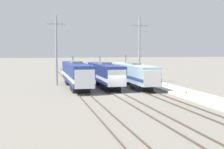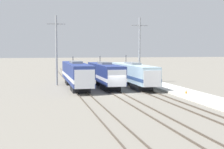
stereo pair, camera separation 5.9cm
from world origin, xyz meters
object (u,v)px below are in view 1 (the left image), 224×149
Objects in this scene: locomotive_center at (105,74)px; locomotive_far_right at (133,74)px; traffic_cone at (186,91)px; catenary_tower_left at (56,49)px; locomotive_far_left at (76,74)px; catenary_tower_right at (139,49)px.

locomotive_far_right is (4.54, -0.47, -0.04)m from locomotive_center.
catenary_tower_left is at bearing 134.34° from traffic_cone.
locomotive_center reaches higher than locomotive_far_left.
locomotive_far_left is 1.69× the size of catenary_tower_right.
catenary_tower_right is (7.11, 4.38, 3.95)m from locomotive_center.
catenary_tower_right is at bearing 31.59° from locomotive_center.
catenary_tower_right is at bearing 62.06° from locomotive_far_right.
locomotive_far_left is 39.92× the size of traffic_cone.
catenary_tower_left is 14.44m from catenary_tower_right.
locomotive_far_right is 37.27× the size of traffic_cone.
locomotive_far_left is at bearing -56.66° from catenary_tower_left.
locomotive_far_left is 12.99m from catenary_tower_right.
locomotive_far_left is at bearing 176.12° from locomotive_far_right.
traffic_cone is at bearing -54.50° from locomotive_center.
locomotive_center is 4.57m from locomotive_far_right.
locomotive_far_right is 1.58× the size of catenary_tower_left.
traffic_cone is (1.13, -15.93, -5.47)m from catenary_tower_right.
traffic_cone is at bearing -42.46° from locomotive_far_left.
catenary_tower_left reaches higher than locomotive_far_right.
locomotive_far_right reaches higher than locomotive_center.
locomotive_far_left is 1.16× the size of locomotive_center.
catenary_tower_left is at bearing 157.78° from locomotive_far_right.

